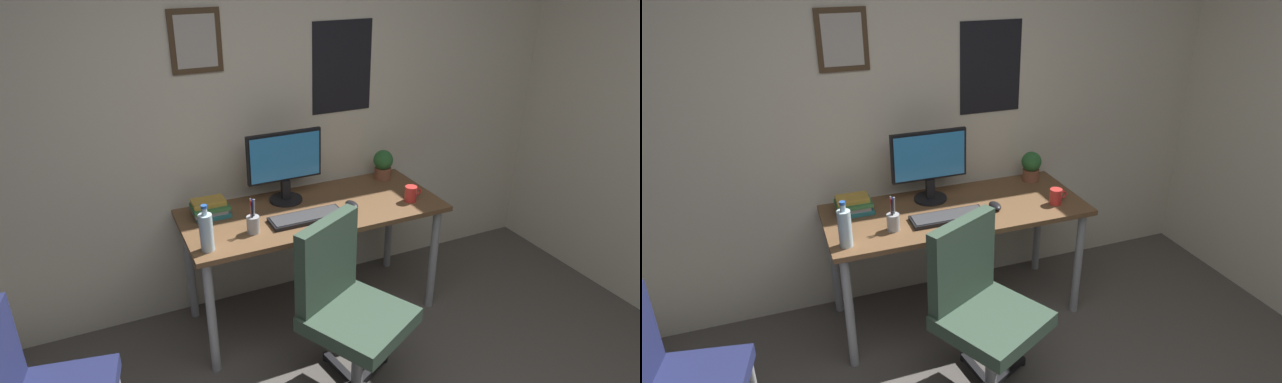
# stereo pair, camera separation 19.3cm
# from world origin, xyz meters

# --- Properties ---
(wall_back) EXTENTS (4.40, 0.10, 2.60)m
(wall_back) POSITION_xyz_m (0.00, 2.15, 1.30)
(wall_back) COLOR beige
(wall_back) RESTS_ON ground_plane
(desk) EXTENTS (1.53, 0.65, 0.73)m
(desk) POSITION_xyz_m (0.19, 1.74, 0.65)
(desk) COLOR brown
(desk) RESTS_ON ground_plane
(office_chair) EXTENTS (0.62, 0.62, 0.95)m
(office_chair) POSITION_xyz_m (0.08, 1.09, 0.53)
(office_chair) COLOR #334738
(office_chair) RESTS_ON ground_plane
(monitor) EXTENTS (0.46, 0.20, 0.43)m
(monitor) POSITION_xyz_m (0.08, 1.91, 0.97)
(monitor) COLOR black
(monitor) RESTS_ON desk
(keyboard) EXTENTS (0.43, 0.15, 0.03)m
(keyboard) POSITION_xyz_m (0.10, 1.63, 0.75)
(keyboard) COLOR black
(keyboard) RESTS_ON desk
(computer_mouse) EXTENTS (0.06, 0.11, 0.04)m
(computer_mouse) POSITION_xyz_m (0.40, 1.66, 0.75)
(computer_mouse) COLOR black
(computer_mouse) RESTS_ON desk
(water_bottle) EXTENTS (0.07, 0.07, 0.25)m
(water_bottle) POSITION_xyz_m (-0.49, 1.53, 0.84)
(water_bottle) COLOR silver
(water_bottle) RESTS_ON desk
(coffee_mug_near) EXTENTS (0.11, 0.07, 0.09)m
(coffee_mug_near) POSITION_xyz_m (0.77, 1.59, 0.78)
(coffee_mug_near) COLOR red
(coffee_mug_near) RESTS_ON desk
(potted_plant) EXTENTS (0.13, 0.13, 0.20)m
(potted_plant) POSITION_xyz_m (0.79, 1.97, 0.84)
(potted_plant) COLOR brown
(potted_plant) RESTS_ON desk
(pen_cup) EXTENTS (0.07, 0.07, 0.20)m
(pen_cup) POSITION_xyz_m (-0.22, 1.61, 0.79)
(pen_cup) COLOR #9EA0A5
(pen_cup) RESTS_ON desk
(book_stack_left) EXTENTS (0.21, 0.17, 0.10)m
(book_stack_left) POSITION_xyz_m (-0.39, 1.91, 0.78)
(book_stack_left) COLOR #26727A
(book_stack_left) RESTS_ON desk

